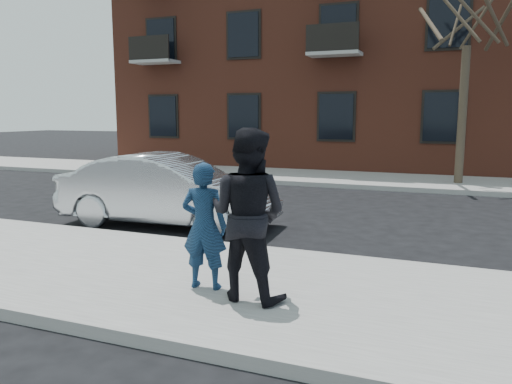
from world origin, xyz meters
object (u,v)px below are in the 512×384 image
at_px(silver_sedan, 168,190).
at_px(man_peacoat, 248,215).
at_px(man_hoodie, 204,226).
at_px(street_tree, 469,5).

bearing_deg(silver_sedan, man_peacoat, -141.25).
bearing_deg(man_peacoat, silver_sedan, -42.11).
height_order(silver_sedan, man_hoodie, man_hoodie).
distance_m(street_tree, silver_sedan, 10.96).
bearing_deg(silver_sedan, man_hoodie, -146.34).
relative_size(street_tree, man_hoodie, 4.30).
bearing_deg(man_peacoat, street_tree, -96.08).
distance_m(street_tree, man_hoodie, 12.77).
bearing_deg(street_tree, man_peacoat, -101.46).
height_order(silver_sedan, man_peacoat, man_peacoat).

